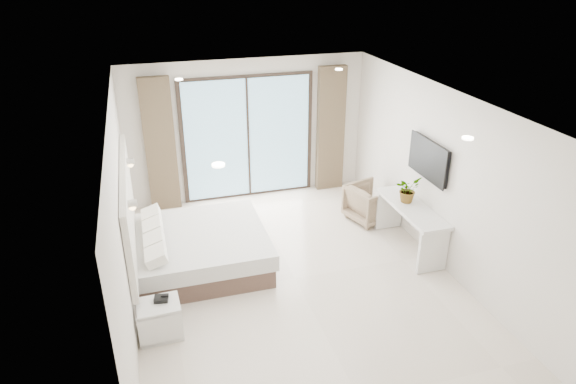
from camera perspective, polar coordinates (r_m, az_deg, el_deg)
The scene contains 8 objects.
ground at distance 7.78m, azimuth 0.78°, elevation -9.59°, with size 6.20×6.20×0.00m, color beige.
room_shell at distance 7.69m, azimuth -2.42°, elevation 3.37°, with size 4.62×6.22×2.72m.
bed at distance 8.04m, azimuth -9.87°, elevation -6.26°, with size 2.00×1.90×0.70m.
nightstand at distance 6.83m, azimuth -14.04°, elevation -13.58°, with size 0.54×0.45×0.48m.
phone at distance 6.72m, azimuth -13.90°, elevation -11.44°, with size 0.17×0.13×0.06m, color black.
console_desk at distance 8.47m, azimuth 13.47°, elevation -2.79°, with size 0.50×1.60×0.77m.
plant at distance 8.45m, azimuth 13.12°, elevation 0.00°, with size 0.38×0.43×0.33m, color #33662D.
armchair at distance 9.34m, azimuth 9.10°, elevation -1.02°, with size 0.71×0.67×0.73m, color #9A7E65.
Camera 1 is at (-1.92, -6.10, 4.42)m, focal length 32.00 mm.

